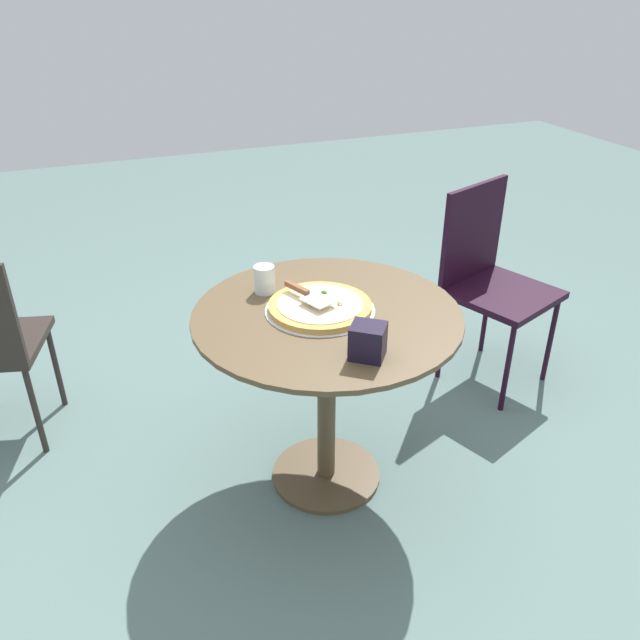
{
  "coord_description": "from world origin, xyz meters",
  "views": [
    {
      "loc": [
        -1.7,
        0.7,
        1.71
      ],
      "look_at": [
        0.02,
        0.02,
        0.68
      ],
      "focal_mm": 35.49,
      "sensor_mm": 36.0,
      "label": 1
    }
  ],
  "objects_px": {
    "drinking_cup": "(264,279)",
    "patio_chair_near": "(490,272)",
    "patio_table": "(327,354)",
    "napkin_dispenser": "(368,341)",
    "pizza_server": "(307,294)",
    "pizza_on_tray": "(320,307)"
  },
  "relations": [
    {
      "from": "pizza_server",
      "to": "patio_chair_near",
      "type": "distance_m",
      "value": 1.09
    },
    {
      "from": "drinking_cup",
      "to": "patio_chair_near",
      "type": "xyz_separation_m",
      "value": [
        0.18,
        -1.1,
        -0.24
      ]
    },
    {
      "from": "pizza_server",
      "to": "napkin_dispenser",
      "type": "relative_size",
      "value": 2.05
    },
    {
      "from": "drinking_cup",
      "to": "napkin_dispenser",
      "type": "xyz_separation_m",
      "value": [
        -0.52,
        -0.15,
        0.0
      ]
    },
    {
      "from": "napkin_dispenser",
      "to": "patio_chair_near",
      "type": "height_order",
      "value": "patio_chair_near"
    },
    {
      "from": "pizza_server",
      "to": "patio_chair_near",
      "type": "height_order",
      "value": "patio_chair_near"
    },
    {
      "from": "patio_table",
      "to": "drinking_cup",
      "type": "relative_size",
      "value": 9.2
    },
    {
      "from": "pizza_server",
      "to": "napkin_dispenser",
      "type": "bearing_deg",
      "value": -171.19
    },
    {
      "from": "drinking_cup",
      "to": "patio_chair_near",
      "type": "bearing_deg",
      "value": -80.61
    },
    {
      "from": "drinking_cup",
      "to": "pizza_server",
      "type": "bearing_deg",
      "value": -149.12
    },
    {
      "from": "pizza_server",
      "to": "drinking_cup",
      "type": "bearing_deg",
      "value": 30.88
    },
    {
      "from": "drinking_cup",
      "to": "napkin_dispenser",
      "type": "height_order",
      "value": "napkin_dispenser"
    },
    {
      "from": "patio_table",
      "to": "napkin_dispenser",
      "type": "bearing_deg",
      "value": -178.79
    },
    {
      "from": "pizza_on_tray",
      "to": "patio_table",
      "type": "bearing_deg",
      "value": -142.91
    },
    {
      "from": "patio_table",
      "to": "drinking_cup",
      "type": "height_order",
      "value": "drinking_cup"
    },
    {
      "from": "patio_table",
      "to": "patio_chair_near",
      "type": "relative_size",
      "value": 0.99
    },
    {
      "from": "patio_table",
      "to": "patio_chair_near",
      "type": "distance_m",
      "value": 1.03
    },
    {
      "from": "pizza_on_tray",
      "to": "napkin_dispenser",
      "type": "relative_size",
      "value": 3.53
    },
    {
      "from": "patio_table",
      "to": "patio_chair_near",
      "type": "bearing_deg",
      "value": -67.06
    },
    {
      "from": "pizza_on_tray",
      "to": "pizza_server",
      "type": "bearing_deg",
      "value": 40.6
    },
    {
      "from": "patio_table",
      "to": "drinking_cup",
      "type": "bearing_deg",
      "value": 33.33
    },
    {
      "from": "pizza_on_tray",
      "to": "patio_chair_near",
      "type": "bearing_deg",
      "value": -68.5
    }
  ]
}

